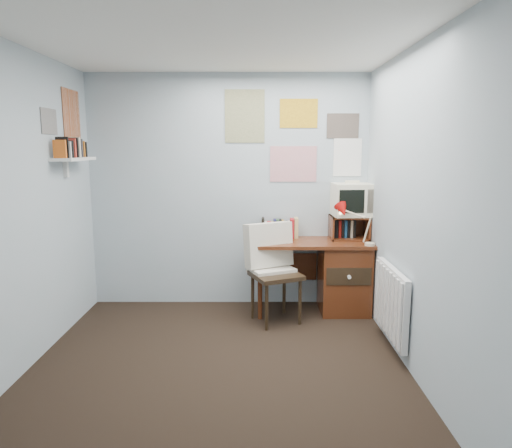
{
  "coord_description": "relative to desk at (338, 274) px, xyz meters",
  "views": [
    {
      "loc": [
        0.3,
        -3.19,
        1.73
      ],
      "look_at": [
        0.3,
        1.02,
        1.02
      ],
      "focal_mm": 32.0,
      "sensor_mm": 36.0,
      "label": 1
    }
  ],
  "objects": [
    {
      "name": "desk",
      "position": [
        0.0,
        0.0,
        0.0
      ],
      "size": [
        1.2,
        0.55,
        0.76
      ],
      "color": "#612C16",
      "rests_on": "ground"
    },
    {
      "name": "desk_chair",
      "position": [
        -0.67,
        -0.3,
        0.07
      ],
      "size": [
        0.63,
        0.62,
        0.95
      ],
      "primitive_type": "cube",
      "rotation": [
        0.0,
        0.0,
        0.41
      ],
      "color": "black",
      "rests_on": "ground"
    },
    {
      "name": "wall_shelf",
      "position": [
        -2.57,
        -0.38,
        1.21
      ],
      "size": [
        0.2,
        0.62,
        0.24
      ],
      "primitive_type": "cube",
      "color": "white",
      "rests_on": "left_wall"
    },
    {
      "name": "posters_left",
      "position": [
        -2.67,
        -0.38,
        1.59
      ],
      "size": [
        0.01,
        0.7,
        0.6
      ],
      "primitive_type": "cube",
      "color": "white",
      "rests_on": "left_wall"
    },
    {
      "name": "tv_riser",
      "position": [
        0.12,
        0.11,
        0.48
      ],
      "size": [
        0.4,
        0.3,
        0.25
      ],
      "primitive_type": "cube",
      "color": "#612C16",
      "rests_on": "desk"
    },
    {
      "name": "ceiling",
      "position": [
        -1.17,
        -1.48,
        2.09
      ],
      "size": [
        3.0,
        3.5,
        0.02
      ],
      "primitive_type": "cube",
      "color": "white",
      "rests_on": "back_wall"
    },
    {
      "name": "crt_tv",
      "position": [
        0.14,
        0.13,
        0.79
      ],
      "size": [
        0.42,
        0.39,
        0.37
      ],
      "primitive_type": "cube",
      "rotation": [
        0.0,
        0.0,
        0.06
      ],
      "color": "#EFE9C8",
      "rests_on": "tv_riser"
    },
    {
      "name": "desk_lamp",
      "position": [
        0.26,
        -0.22,
        0.54
      ],
      "size": [
        0.29,
        0.26,
        0.37
      ],
      "primitive_type": "cube",
      "rotation": [
        0.0,
        0.0,
        -0.15
      ],
      "color": "red",
      "rests_on": "desk"
    },
    {
      "name": "ground",
      "position": [
        -1.17,
        -1.48,
        -0.41
      ],
      "size": [
        3.5,
        3.5,
        0.0
      ],
      "primitive_type": "plane",
      "color": "black",
      "rests_on": "ground"
    },
    {
      "name": "radiator",
      "position": [
        0.29,
        -0.93,
        0.01
      ],
      "size": [
        0.09,
        0.8,
        0.6
      ],
      "primitive_type": "cube",
      "color": "white",
      "rests_on": "right_wall"
    },
    {
      "name": "book_row",
      "position": [
        -0.51,
        0.18,
        0.46
      ],
      "size": [
        0.6,
        0.14,
        0.22
      ],
      "primitive_type": "cube",
      "color": "#612C16",
      "rests_on": "desk"
    },
    {
      "name": "right_wall",
      "position": [
        0.33,
        -1.48,
        0.84
      ],
      "size": [
        0.02,
        3.5,
        2.5
      ],
      "primitive_type": "cube",
      "color": "#A7B2BF",
      "rests_on": "ground"
    },
    {
      "name": "left_wall",
      "position": [
        -2.67,
        -1.48,
        0.84
      ],
      "size": [
        0.02,
        3.5,
        2.5
      ],
      "primitive_type": "cube",
      "color": "#A7B2BF",
      "rests_on": "ground"
    },
    {
      "name": "back_wall",
      "position": [
        -1.17,
        0.27,
        0.84
      ],
      "size": [
        3.0,
        0.02,
        2.5
      ],
      "primitive_type": "cube",
      "color": "#A7B2BF",
      "rests_on": "ground"
    },
    {
      "name": "posters_back",
      "position": [
        -0.47,
        0.26,
        1.44
      ],
      "size": [
        1.2,
        0.01,
        0.9
      ],
      "primitive_type": "cube",
      "color": "white",
      "rests_on": "back_wall"
    }
  ]
}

